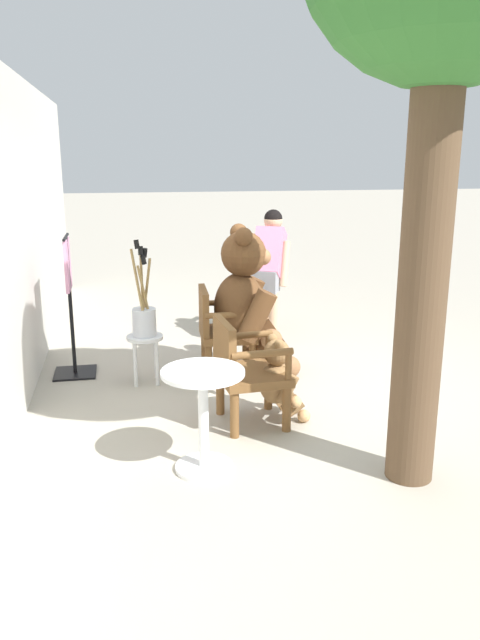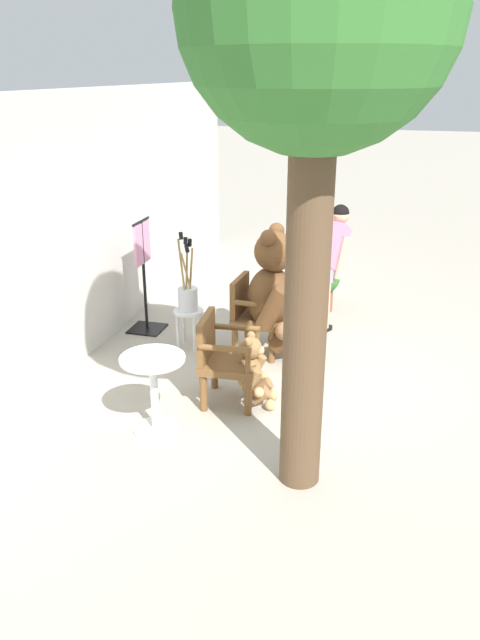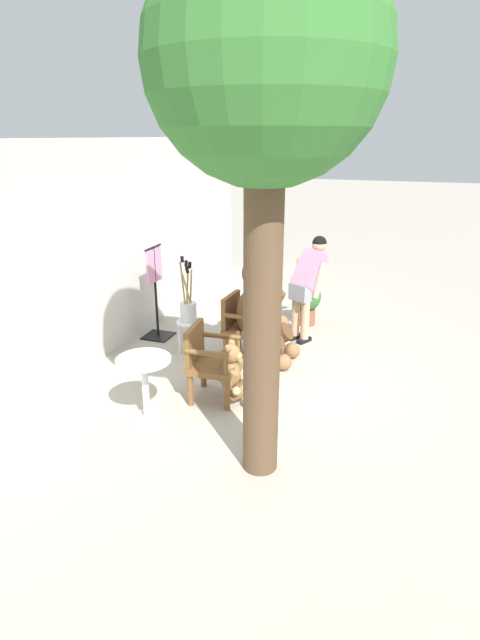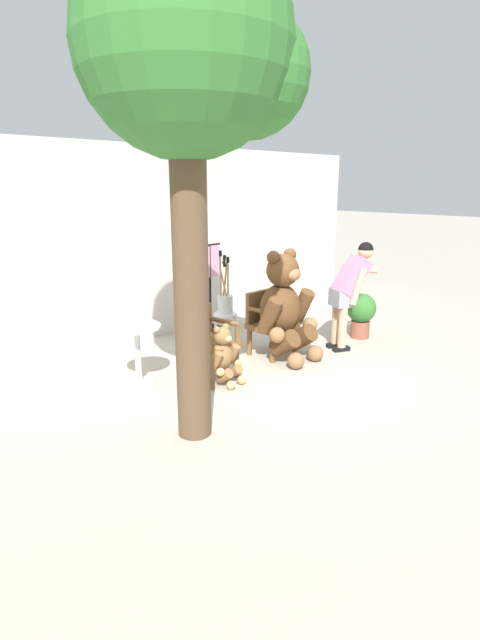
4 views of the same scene
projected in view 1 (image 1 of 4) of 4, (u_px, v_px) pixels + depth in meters
ground_plane at (292, 391)px, 5.69m from camera, size 60.00×60.00×0.00m
back_wall at (1, 246)px, 4.90m from camera, size 10.00×0.16×2.80m
wooden_chair_left at (245, 369)px, 4.91m from camera, size 0.60×0.56×0.86m
wooden_chair_right at (221, 329)px, 6.03m from camera, size 0.59×0.55×0.86m
teddy_bear_large at (248, 303)px, 6.01m from camera, size 0.87×0.84×1.45m
teddy_bear_small at (279, 380)px, 5.00m from camera, size 0.43×0.42×0.71m
person_visitor at (268, 266)px, 6.91m from camera, size 0.88×0.51×1.50m
white_stool at (145, 346)px, 5.83m from camera, size 0.34×0.34×0.46m
brush_bucket at (144, 316)px, 5.76m from camera, size 0.22×0.22×0.91m
round_side_table at (203, 409)px, 4.18m from camera, size 0.56×0.56×0.72m
potted_plant at (248, 298)px, 7.57m from camera, size 0.44×0.44×0.68m
clothing_display_stand at (70, 303)px, 5.96m from camera, size 0.44×0.40×1.36m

